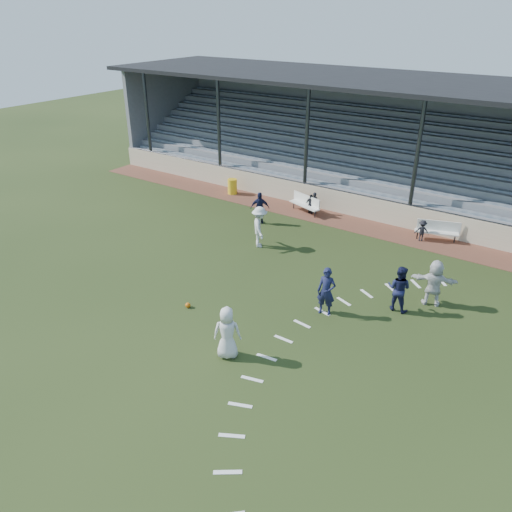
{
  "coord_description": "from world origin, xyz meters",
  "views": [
    {
      "loc": [
        9.9,
        -11.87,
        10.07
      ],
      "look_at": [
        0.0,
        2.5,
        1.3
      ],
      "focal_mm": 35.0,
      "sensor_mm": 36.0,
      "label": 1
    }
  ],
  "objects_px": {
    "football": "(188,305)",
    "bench_right": "(438,229)",
    "player_white_lead": "(227,333)",
    "bench_left": "(306,202)",
    "player_navy_lead": "(326,291)",
    "trash_bin": "(232,186)"
  },
  "relations": [
    {
      "from": "football",
      "to": "bench_right",
      "type": "bearing_deg",
      "value": 62.7
    },
    {
      "from": "bench_right",
      "to": "football",
      "type": "relative_size",
      "value": 10.17
    },
    {
      "from": "football",
      "to": "player_white_lead",
      "type": "bearing_deg",
      "value": -25.79
    },
    {
      "from": "bench_left",
      "to": "player_white_lead",
      "type": "height_order",
      "value": "player_white_lead"
    },
    {
      "from": "football",
      "to": "player_white_lead",
      "type": "height_order",
      "value": "player_white_lead"
    },
    {
      "from": "bench_left",
      "to": "player_white_lead",
      "type": "bearing_deg",
      "value": -53.37
    },
    {
      "from": "bench_right",
      "to": "player_navy_lead",
      "type": "relative_size",
      "value": 1.1
    },
    {
      "from": "trash_bin",
      "to": "bench_left",
      "type": "bearing_deg",
      "value": -1.84
    },
    {
      "from": "bench_right",
      "to": "player_navy_lead",
      "type": "height_order",
      "value": "player_navy_lead"
    },
    {
      "from": "bench_left",
      "to": "trash_bin",
      "type": "distance_m",
      "value": 5.07
    },
    {
      "from": "bench_right",
      "to": "trash_bin",
      "type": "xyz_separation_m",
      "value": [
        -12.01,
        -0.28,
        -0.12
      ]
    },
    {
      "from": "bench_right",
      "to": "football",
      "type": "xyz_separation_m",
      "value": [
        -5.82,
        -11.27,
        -0.48
      ]
    },
    {
      "from": "bench_right",
      "to": "trash_bin",
      "type": "distance_m",
      "value": 12.02
    },
    {
      "from": "trash_bin",
      "to": "player_navy_lead",
      "type": "bearing_deg",
      "value": -38.57
    },
    {
      "from": "trash_bin",
      "to": "player_white_lead",
      "type": "bearing_deg",
      "value": -53.59
    },
    {
      "from": "bench_left",
      "to": "football",
      "type": "bearing_deg",
      "value": -65.9
    },
    {
      "from": "trash_bin",
      "to": "player_white_lead",
      "type": "xyz_separation_m",
      "value": [
        9.16,
        -12.43,
        0.43
      ]
    },
    {
      "from": "trash_bin",
      "to": "football",
      "type": "xyz_separation_m",
      "value": [
        6.19,
        -10.99,
        -0.37
      ]
    },
    {
      "from": "player_navy_lead",
      "to": "bench_left",
      "type": "bearing_deg",
      "value": 111.8
    },
    {
      "from": "bench_left",
      "to": "player_navy_lead",
      "type": "bearing_deg",
      "value": -38.18
    },
    {
      "from": "bench_right",
      "to": "football",
      "type": "bearing_deg",
      "value": -136.45
    },
    {
      "from": "football",
      "to": "player_navy_lead",
      "type": "height_order",
      "value": "player_navy_lead"
    }
  ]
}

